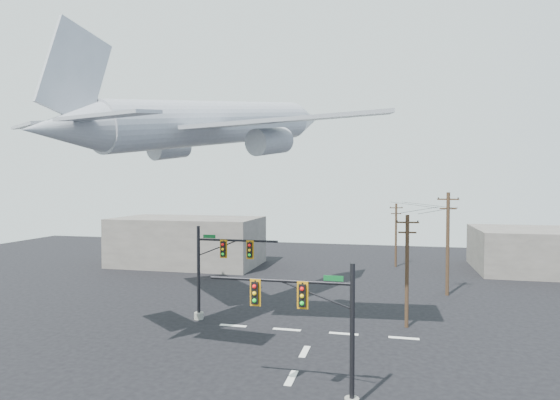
% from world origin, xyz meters
% --- Properties ---
extents(lane_markings, '(14.00, 21.20, 0.01)m').
position_xyz_m(lane_markings, '(0.00, 5.33, 0.01)').
color(lane_markings, silver).
rests_on(lane_markings, ground).
extents(signal_mast_near, '(7.18, 0.74, 6.70)m').
position_xyz_m(signal_mast_near, '(1.88, 1.34, 3.63)').
color(signal_mast_near, gray).
rests_on(signal_mast_near, ground).
extents(signal_mast_far, '(6.55, 0.78, 7.11)m').
position_xyz_m(signal_mast_far, '(-7.76, 12.93, 3.80)').
color(signal_mast_far, gray).
rests_on(signal_mast_far, ground).
extents(utility_pole_a, '(1.62, 0.27, 8.09)m').
position_xyz_m(utility_pole_a, '(6.25, 14.50, 4.23)').
color(utility_pole_a, '#402A1B').
rests_on(utility_pole_a, ground).
extents(utility_pole_b, '(1.93, 0.32, 9.52)m').
position_xyz_m(utility_pole_b, '(10.24, 25.36, 4.98)').
color(utility_pole_b, '#402A1B').
rests_on(utility_pole_b, ground).
extents(utility_pole_c, '(1.59, 0.47, 7.87)m').
position_xyz_m(utility_pole_c, '(5.79, 39.54, 4.12)').
color(utility_pole_c, '#402A1B').
rests_on(utility_pole_c, ground).
extents(power_lines, '(6.05, 25.05, 0.14)m').
position_xyz_m(power_lines, '(8.12, 26.97, 8.11)').
color(power_lines, black).
extents(airliner, '(25.81, 28.10, 7.64)m').
position_xyz_m(airliner, '(-7.45, 12.84, 14.74)').
color(airliner, '#A7AAB3').
extents(building_left, '(18.00, 10.00, 6.00)m').
position_xyz_m(building_left, '(-20.00, 35.00, 3.00)').
color(building_left, slate).
rests_on(building_left, ground).
extents(building_right, '(14.00, 12.00, 5.00)m').
position_xyz_m(building_right, '(22.00, 40.00, 2.50)').
color(building_right, slate).
rests_on(building_right, ground).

